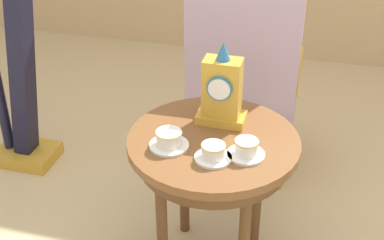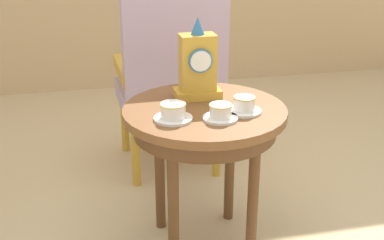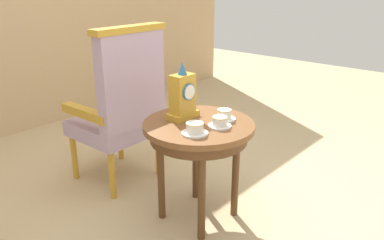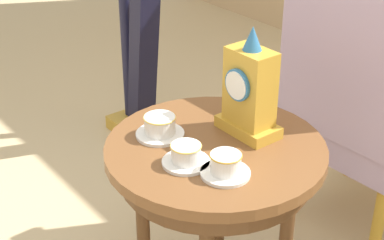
{
  "view_description": "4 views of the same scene",
  "coord_description": "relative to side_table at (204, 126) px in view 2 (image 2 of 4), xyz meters",
  "views": [
    {
      "loc": [
        0.39,
        -1.68,
        1.73
      ],
      "look_at": [
        -0.05,
        -0.02,
        0.69
      ],
      "focal_mm": 50.19,
      "sensor_mm": 36.0,
      "label": 1
    },
    {
      "loc": [
        -0.43,
        -1.89,
        1.36
      ],
      "look_at": [
        -0.01,
        -0.02,
        0.58
      ],
      "focal_mm": 48.45,
      "sensor_mm": 36.0,
      "label": 2
    },
    {
      "loc": [
        -1.55,
        -1.38,
        1.42
      ],
      "look_at": [
        0.11,
        0.09,
        0.6
      ],
      "focal_mm": 35.94,
      "sensor_mm": 36.0,
      "label": 3
    },
    {
      "loc": [
        1.15,
        -0.99,
        1.5
      ],
      "look_at": [
        -0.06,
        -0.04,
        0.68
      ],
      "focal_mm": 54.61,
      "sensor_mm": 36.0,
      "label": 4
    }
  ],
  "objects": [
    {
      "name": "side_table",
      "position": [
        0.0,
        0.0,
        0.0
      ],
      "size": [
        0.65,
        0.65,
        0.63
      ],
      "color": "brown",
      "rests_on": "ground"
    },
    {
      "name": "armchair",
      "position": [
        -0.01,
        0.7,
        0.04
      ],
      "size": [
        0.56,
        0.54,
        1.14
      ],
      "color": "#B299B7",
      "rests_on": "ground"
    },
    {
      "name": "mantel_clock",
      "position": [
        0.0,
        0.13,
        0.22
      ],
      "size": [
        0.19,
        0.11,
        0.34
      ],
      "color": "gold",
      "rests_on": "side_table"
    },
    {
      "name": "teacup_center",
      "position": [
        0.14,
        -0.08,
        0.11
      ],
      "size": [
        0.14,
        0.14,
        0.06
      ],
      "color": "white",
      "rests_on": "side_table"
    },
    {
      "name": "teacup_right",
      "position": [
        0.03,
        -0.13,
        0.11
      ],
      "size": [
        0.13,
        0.13,
        0.06
      ],
      "color": "white",
      "rests_on": "side_table"
    },
    {
      "name": "teacup_left",
      "position": [
        -0.15,
        -0.1,
        0.11
      ],
      "size": [
        0.15,
        0.15,
        0.06
      ],
      "color": "white",
      "rests_on": "side_table"
    },
    {
      "name": "ground_plane",
      "position": [
        -0.04,
        0.03,
        -0.55
      ],
      "size": [
        10.0,
        10.0,
        0.0
      ],
      "primitive_type": "plane",
      "color": "tan"
    }
  ]
}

